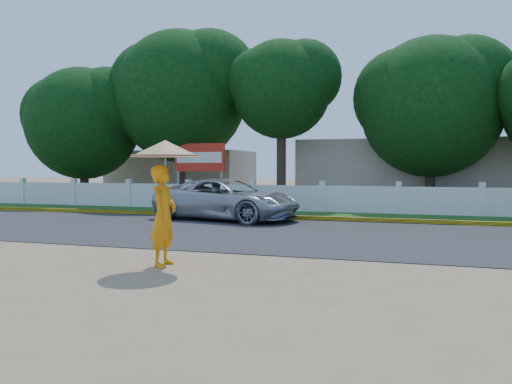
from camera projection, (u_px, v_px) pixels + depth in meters
The scene contains 11 objects.
ground at pixel (226, 263), 9.75m from camera, with size 120.00×120.00×0.00m, color #9E8460.
road at pixel (282, 233), 14.04m from camera, with size 60.00×7.00×0.02m, color #38383A.
grass_verge at pixel (316, 215), 19.05m from camera, with size 60.00×3.50×0.03m, color #2D601E.
curb at pixel (307, 218), 17.43m from camera, with size 40.00×0.18×0.16m, color yellow.
fence at pixel (322, 199), 20.41m from camera, with size 40.00×0.10×1.10m, color silver.
building_near at pixel (402, 172), 25.95m from camera, with size 10.00×6.00×3.20m, color #B7AD99.
building_far at pixel (183, 174), 30.75m from camera, with size 8.00×5.00×2.80m, color #B7AD99.
vehicle at pixel (227, 200), 17.51m from camera, with size 2.41×5.23×1.45m, color #A1A3A9.
monk_with_parasol at pixel (164, 184), 9.43m from camera, with size 1.31×1.31×2.39m.
billboard at pixel (200, 161), 23.12m from camera, with size 2.50×0.13×2.95m.
tree_row at pixel (387, 99), 22.05m from camera, with size 37.96×7.36×8.75m.
Camera 1 is at (3.42, -9.06, 1.91)m, focal length 35.00 mm.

